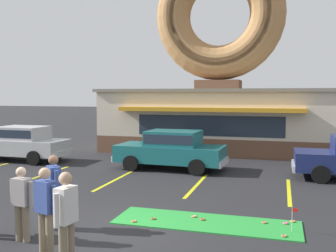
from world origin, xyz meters
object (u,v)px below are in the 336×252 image
pedestrian_beanie_man (45,207)px  putting_flag_pin (294,214)px  car_teal (171,148)px  pedestrian_crossing_woman (54,188)px  golf_ball (195,216)px  pedestrian_leather_jacket_man (66,216)px  pedestrian_clipboard_woman (22,201)px  car_silver (21,142)px

pedestrian_beanie_man → putting_flag_pin: bearing=28.8°
car_teal → pedestrian_crossing_woman: bearing=-94.8°
golf_ball → pedestrian_crossing_woman: pedestrian_crossing_woman is taller
pedestrian_crossing_woman → pedestrian_leather_jacket_man: bearing=-52.6°
putting_flag_pin → pedestrian_clipboard_woman: bearing=-159.3°
car_teal → pedestrian_leather_jacket_man: 9.50m
car_silver → putting_flag_pin: bearing=-28.7°
pedestrian_beanie_man → pedestrian_crossing_woman: (-0.64, 1.31, 0.01)m
golf_ball → pedestrian_beanie_man: 3.87m
car_teal → car_silver: same height
golf_ball → putting_flag_pin: bearing=-11.0°
car_silver → pedestrian_clipboard_woman: bearing=-53.3°
car_teal → car_silver: 7.28m
pedestrian_beanie_man → pedestrian_crossing_woman: bearing=116.2°
car_silver → pedestrian_beanie_man: pedestrian_beanie_man is taller
golf_ball → car_silver: size_ratio=0.01×
putting_flag_pin → car_teal: car_teal is taller
car_teal → pedestrian_crossing_woman: (-0.64, -7.64, 0.08)m
pedestrian_leather_jacket_man → golf_ball: bearing=66.6°
golf_ball → pedestrian_clipboard_woman: pedestrian_clipboard_woman is taller
golf_ball → pedestrian_crossing_woman: 3.49m
pedestrian_leather_jacket_man → pedestrian_clipboard_woman: size_ratio=1.11×
golf_ball → car_teal: bearing=111.0°
car_silver → pedestrian_clipboard_woman: car_silver is taller
car_silver → pedestrian_beanie_man: size_ratio=2.70×
golf_ball → pedestrian_leather_jacket_man: pedestrian_leather_jacket_man is taller
pedestrian_beanie_man → pedestrian_crossing_woman: pedestrian_crossing_woman is taller
putting_flag_pin → pedestrian_clipboard_woman: (-5.50, -2.07, 0.43)m
golf_ball → car_teal: size_ratio=0.01×
putting_flag_pin → pedestrian_leather_jacket_man: bearing=-141.6°
car_silver → pedestrian_leather_jacket_man: 12.51m
putting_flag_pin → pedestrian_beanie_man: 5.29m
putting_flag_pin → car_teal: bearing=125.8°
car_silver → pedestrian_crossing_woman: bearing=-49.4°
pedestrian_leather_jacket_man → pedestrian_beanie_man: bearing=145.5°
putting_flag_pin → pedestrian_beanie_man: size_ratio=0.32×
car_silver → pedestrian_leather_jacket_man: bearing=-50.0°
pedestrian_clipboard_woman → pedestrian_beanie_man: (0.88, -0.46, 0.07)m
car_teal → pedestrian_beanie_man: bearing=-90.0°
golf_ball → pedestrian_beanie_man: pedestrian_beanie_man is taller
car_teal → pedestrian_clipboard_woman: bearing=-95.9°
car_silver → golf_ball: bearing=-32.4°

